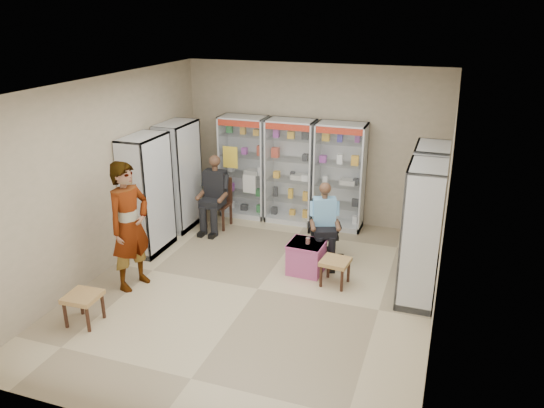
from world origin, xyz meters
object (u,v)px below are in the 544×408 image
(standing_man, at_px, (130,226))
(cabinet_left_near, at_px, (147,195))
(office_chair, at_px, (324,231))
(wooden_chair, at_px, (218,203))
(cabinet_right_far, at_px, (427,208))
(woven_stool_b, at_px, (84,309))
(cabinet_left_far, at_px, (179,176))
(cabinet_back_left, at_px, (244,167))
(woven_stool_a, at_px, (335,272))
(cabinet_back_right, at_px, (340,177))
(cabinet_back_mid, at_px, (291,172))
(cabinet_right_near, at_px, (421,235))
(seated_shopkeeper, at_px, (324,224))
(pink_trunk, at_px, (306,257))

(standing_man, bearing_deg, cabinet_left_near, 34.89)
(office_chair, bearing_deg, wooden_chair, 142.82)
(cabinet_right_far, xyz_separation_m, woven_stool_b, (-4.08, -3.18, -0.79))
(cabinet_left_far, bearing_deg, cabinet_back_left, 135.00)
(cabinet_left_far, distance_m, woven_stool_b, 3.50)
(cabinet_right_far, distance_m, woven_stool_a, 1.79)
(cabinet_back_left, xyz_separation_m, wooden_chair, (-0.25, -0.73, -0.53))
(cabinet_back_left, xyz_separation_m, cabinet_back_right, (1.90, 0.00, 0.00))
(office_chair, xyz_separation_m, standing_man, (-2.46, -1.82, 0.47))
(wooden_chair, bearing_deg, standing_man, -95.61)
(cabinet_back_right, relative_size, woven_stool_a, 4.91)
(woven_stool_a, bearing_deg, cabinet_back_mid, 122.29)
(office_chair, bearing_deg, standing_man, -163.95)
(cabinet_right_near, distance_m, seated_shopkeeper, 1.78)
(cabinet_back_right, distance_m, wooden_chair, 2.33)
(seated_shopkeeper, bearing_deg, cabinet_back_left, 123.27)
(cabinet_right_near, bearing_deg, office_chair, 62.05)
(cabinet_back_left, relative_size, cabinet_back_right, 1.00)
(cabinet_back_mid, xyz_separation_m, woven_stool_b, (-1.50, -4.31, -0.79))
(cabinet_back_right, bearing_deg, cabinet_left_near, -144.35)
(seated_shopkeeper, height_order, woven_stool_a, seated_shopkeeper)
(cabinet_back_mid, relative_size, standing_man, 1.03)
(cabinet_back_right, bearing_deg, seated_shopkeeper, -87.24)
(wooden_chair, relative_size, office_chair, 0.95)
(standing_man, bearing_deg, wooden_chair, 9.15)
(wooden_chair, bearing_deg, cabinet_right_near, -21.64)
(cabinet_back_left, distance_m, standing_man, 3.26)
(cabinet_left_far, bearing_deg, woven_stool_a, 68.68)
(woven_stool_b, bearing_deg, wooden_chair, 85.16)
(cabinet_left_far, bearing_deg, office_chair, 80.75)
(cabinet_back_left, xyz_separation_m, woven_stool_b, (-0.55, -4.31, -0.79))
(cabinet_back_left, relative_size, standing_man, 1.03)
(seated_shopkeeper, height_order, standing_man, standing_man)
(cabinet_right_near, bearing_deg, seated_shopkeeper, 63.51)
(cabinet_right_near, height_order, woven_stool_b, cabinet_right_near)
(cabinet_back_mid, height_order, pink_trunk, cabinet_back_mid)
(office_chair, relative_size, seated_shopkeeper, 0.79)
(cabinet_right_far, distance_m, pink_trunk, 2.04)
(cabinet_back_right, distance_m, seated_shopkeeper, 1.50)
(cabinet_left_near, relative_size, standing_man, 1.03)
(cabinet_back_right, bearing_deg, cabinet_right_far, -34.73)
(cabinet_back_mid, xyz_separation_m, seated_shopkeeper, (1.02, -1.45, -0.37))
(cabinet_right_far, xyz_separation_m, pink_trunk, (-1.70, -0.83, -0.75))
(cabinet_right_far, relative_size, seated_shopkeeper, 1.58)
(pink_trunk, xyz_separation_m, woven_stool_b, (-2.38, -2.35, -0.04))
(cabinet_back_right, xyz_separation_m, woven_stool_b, (-2.45, -4.31, -0.79))
(cabinet_back_left, bearing_deg, office_chair, -35.45)
(cabinet_back_left, distance_m, pink_trunk, 2.78)
(cabinet_back_mid, distance_m, cabinet_left_far, 2.10)
(cabinet_left_near, bearing_deg, cabinet_right_near, 87.43)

